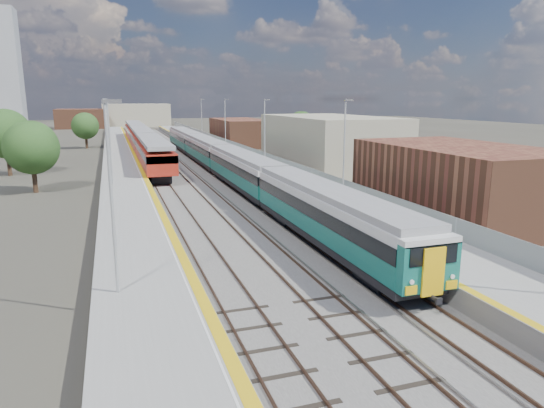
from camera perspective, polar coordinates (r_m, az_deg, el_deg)
ground at (r=62.40m, az=-8.89°, el=4.28°), size 320.00×320.00×0.00m
ballast_bed at (r=64.53m, az=-11.24°, el=4.48°), size 10.50×155.00×0.06m
tracks at (r=66.25m, az=-10.91°, el=4.76°), size 8.96×160.00×0.17m
platform_right at (r=65.80m, az=-4.72°, el=5.27°), size 4.70×155.00×8.52m
platform_left at (r=63.99m, az=-17.32°, el=4.54°), size 4.30×155.00×8.52m
buildings at (r=149.83m, az=-21.92°, el=12.24°), size 72.00×185.50×40.00m
green_train at (r=54.26m, az=-5.91°, el=5.41°), size 2.70×75.23×2.97m
red_train at (r=78.83m, az=-15.07°, el=7.33°), size 3.07×62.17×3.87m
tree_a at (r=49.50m, az=-26.45°, el=5.95°), size 4.87×4.87×6.60m
tree_b at (r=61.89m, az=-28.85°, el=7.23°), size 5.51×5.51×7.46m
tree_c at (r=91.05m, az=-21.13°, el=8.56°), size 4.59×4.59×6.23m
tree_d at (r=81.62m, az=3.45°, el=9.16°), size 4.82×4.82×6.53m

